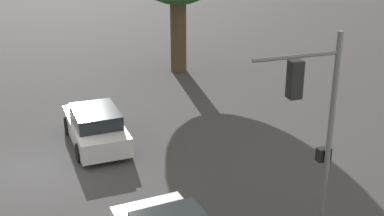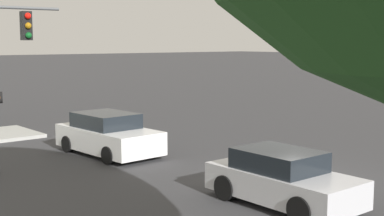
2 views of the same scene
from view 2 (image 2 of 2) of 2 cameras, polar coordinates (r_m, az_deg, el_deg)
name	(u,v)px [view 2 (image 2 of 2)]	position (r m, az deg, el deg)	size (l,w,h in m)	color
ground_plane	(300,179)	(16.26, 11.48, -7.48)	(300.00, 300.00, 0.00)	#333335
traffic_signal	(9,56)	(17.47, -18.91, 5.26)	(0.50, 2.36, 5.59)	#515456
crossing_car_0	(108,135)	(19.54, -8.94, -2.85)	(4.37, 2.15, 1.49)	silver
crossing_car_1	(282,179)	(13.57, 9.59, -7.49)	(3.95, 1.90, 1.37)	#B7B7BC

